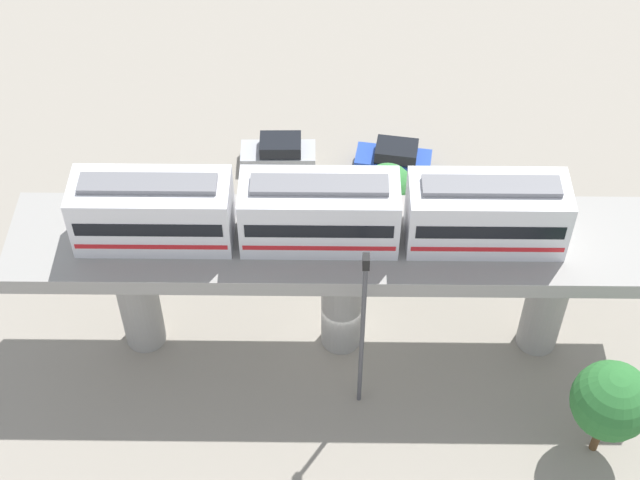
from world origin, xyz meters
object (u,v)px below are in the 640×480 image
Objects in this scene: tree_near_viaduct at (387,190)px; tree_mid_lot at (611,401)px; parked_car_blue at (394,160)px; parked_car_silver at (279,154)px; signal_post at (363,326)px; train at (319,212)px.

tree_near_viaduct is 0.80× the size of tree_mid_lot.
parked_car_blue is at bearing -155.67° from tree_mid_lot.
signal_post is (15.82, 4.26, 4.68)m from parked_car_silver.
parked_car_blue is at bearing 171.82° from signal_post.
tree_near_viaduct reaches higher than parked_car_silver.
tree_near_viaduct is at bearing 0.81° from parked_car_blue.
signal_post is at bearing 0.65° from parked_car_blue.
parked_car_silver is at bearing -168.96° from train.
parked_car_silver and parked_car_blue have the same top height.
parked_car_blue is at bearing 85.22° from parked_car_silver.
tree_mid_lot reaches higher than parked_car_blue.
parked_car_silver is at bearing -85.00° from parked_car_blue.
train is 4.85× the size of parked_car_silver.
parked_car_silver is 0.96× the size of parked_car_blue.
parked_car_blue is at bearing 161.32° from train.
signal_post is (15.38, -2.21, 4.68)m from parked_car_blue.
parked_car_silver is (-12.42, -2.42, -7.99)m from train.
train is 4.63× the size of parked_car_blue.
parked_car_blue is 19.78m from tree_mid_lot.
signal_post reaches higher than tree_near_viaduct.
parked_car_blue is 0.82× the size of tree_mid_lot.
signal_post is (10.71, -1.55, 2.52)m from tree_near_viaduct.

